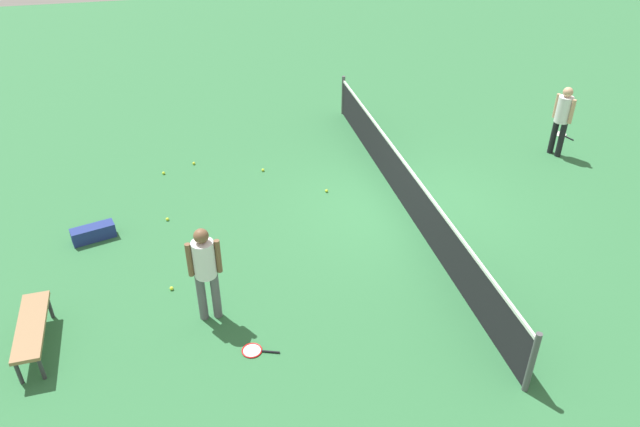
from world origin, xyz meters
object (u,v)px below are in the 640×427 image
(player_far_side, at_px, (563,116))
(tennis_ball_baseline, at_px, (172,288))
(tennis_ball_midcourt, at_px, (167,219))
(tennis_ball_stray_left, at_px, (263,170))
(tennis_racket_far_player, at_px, (561,134))
(tennis_ball_by_net, at_px, (194,163))
(courtside_bench, at_px, (32,327))
(tennis_ball_near_player, at_px, (327,191))
(tennis_ball_stray_right, at_px, (164,173))
(player_near_side, at_px, (205,267))
(equipment_bag, at_px, (95,232))
(tennis_racket_near_player, at_px, (254,351))

(player_far_side, bearing_deg, tennis_ball_baseline, -71.16)
(tennis_ball_midcourt, bearing_deg, player_far_side, 95.57)
(tennis_ball_midcourt, distance_m, tennis_ball_stray_left, 2.72)
(player_far_side, distance_m, tennis_racket_far_player, 1.58)
(tennis_ball_by_net, xyz_separation_m, courtside_bench, (5.47, -2.61, 0.38))
(tennis_ball_near_player, relative_size, tennis_ball_stray_right, 1.00)
(player_near_side, relative_size, tennis_ball_near_player, 25.76)
(tennis_ball_midcourt, distance_m, tennis_ball_stray_right, 1.99)
(tennis_ball_by_net, relative_size, tennis_ball_stray_left, 1.00)
(tennis_racket_far_player, bearing_deg, equipment_bag, -79.16)
(tennis_racket_far_player, xyz_separation_m, tennis_ball_baseline, (4.06, -9.94, 0.02))
(player_far_side, relative_size, tennis_ball_baseline, 25.76)
(player_near_side, relative_size, courtside_bench, 1.12)
(player_far_side, relative_size, equipment_bag, 2.01)
(tennis_racket_near_player, distance_m, tennis_racket_far_player, 10.51)
(player_far_side, xyz_separation_m, courtside_bench, (4.06, -11.16, -0.59))
(tennis_racket_far_player, relative_size, tennis_ball_near_player, 9.20)
(tennis_ball_midcourt, height_order, tennis_ball_stray_left, same)
(player_far_side, distance_m, tennis_ball_near_player, 5.91)
(tennis_racket_far_player, height_order, tennis_ball_near_player, tennis_ball_near_player)
(tennis_ball_baseline, bearing_deg, equipment_bag, -143.91)
(tennis_racket_far_player, height_order, tennis_ball_stray_right, tennis_ball_stray_right)
(tennis_ball_midcourt, xyz_separation_m, equipment_bag, (0.33, -1.34, 0.11))
(tennis_ball_midcourt, bearing_deg, tennis_ball_near_player, 96.30)
(tennis_ball_stray_right, bearing_deg, courtside_bench, -20.37)
(tennis_ball_near_player, bearing_deg, player_near_side, -38.67)
(tennis_ball_stray_right, bearing_deg, tennis_racket_near_player, 12.05)
(player_near_side, relative_size, tennis_ball_stray_left, 25.76)
(tennis_racket_far_player, bearing_deg, tennis_ball_stray_left, -88.41)
(tennis_racket_far_player, bearing_deg, tennis_ball_midcourt, -79.58)
(tennis_ball_stray_left, bearing_deg, equipment_bag, -61.02)
(tennis_ball_stray_left, bearing_deg, courtside_bench, -40.95)
(tennis_ball_by_net, bearing_deg, player_near_side, 0.09)
(tennis_ball_baseline, bearing_deg, tennis_ball_midcourt, -179.02)
(tennis_racket_near_player, bearing_deg, player_near_side, -148.44)
(player_far_side, height_order, courtside_bench, player_far_side)
(tennis_ball_near_player, height_order, tennis_ball_stray_left, same)
(player_near_side, bearing_deg, tennis_racket_far_player, 117.64)
(player_near_side, distance_m, tennis_ball_baseline, 1.41)
(tennis_racket_far_player, distance_m, tennis_ball_baseline, 10.74)
(player_near_side, distance_m, tennis_racket_far_player, 10.57)
(courtside_bench, bearing_deg, tennis_ball_by_net, 154.51)
(tennis_racket_near_player, bearing_deg, courtside_bench, -104.26)
(tennis_ball_stray_right, xyz_separation_m, courtside_bench, (5.15, -1.91, 0.38))
(tennis_racket_far_player, relative_size, equipment_bag, 0.72)
(tennis_racket_far_player, bearing_deg, tennis_ball_stray_right, -90.88)
(player_far_side, bearing_deg, tennis_ball_by_net, -99.40)
(tennis_racket_near_player, height_order, tennis_racket_far_player, same)
(player_far_side, distance_m, tennis_ball_stray_left, 7.12)
(player_far_side, relative_size, tennis_ball_by_net, 25.76)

